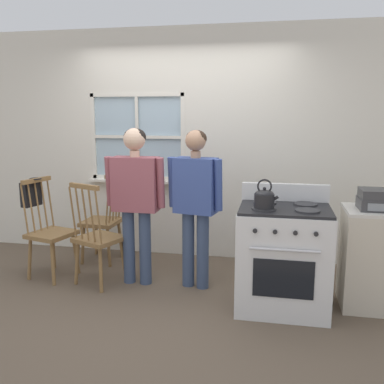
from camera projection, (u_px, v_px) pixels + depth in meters
The scene contains 13 objects.
ground_plane at pixel (154, 301), 3.97m from camera, with size 16.00×16.00×0.00m, color brown.
wall_back at pixel (188, 146), 5.07m from camera, with size 6.40×0.16×2.70m.
chair_by_window at pixel (50, 233), 4.51m from camera, with size 0.50×0.51×1.06m.
chair_near_wall at pixel (98, 239), 4.31m from camera, with size 0.54×0.53×1.06m.
chair_center_cluster at pixel (103, 222), 5.00m from camera, with size 0.42×0.44×1.06m.
person_elderly_left at pixel (136, 190), 4.24m from camera, with size 0.61×0.23×1.58m.
person_teen_center at pixel (196, 194), 4.15m from camera, with size 0.56×0.28×1.57m.
stove at pixel (283, 257), 3.78m from camera, with size 0.79×0.68×1.08m.
kettle at pixel (264, 198), 3.58m from camera, with size 0.21×0.17×0.25m.
potted_plant at pixel (150, 174), 5.13m from camera, with size 0.14×0.14×0.25m.
handbag at pixel (31, 193), 4.53m from camera, with size 0.23×0.24×0.31m.
side_counter at pixel (374, 258), 3.81m from camera, with size 0.55×0.50×0.90m.
stereo at pixel (379, 200), 3.69m from camera, with size 0.34×0.29×0.18m.
Camera 1 is at (1.07, -3.58, 1.73)m, focal length 40.00 mm.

